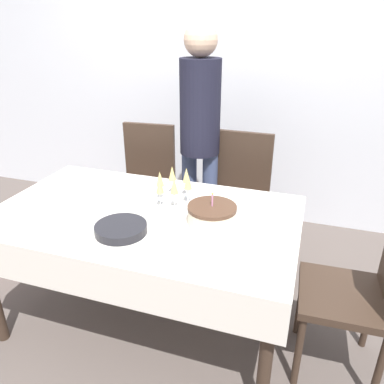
{
  "coord_description": "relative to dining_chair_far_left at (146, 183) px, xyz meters",
  "views": [
    {
      "loc": [
        0.8,
        -1.6,
        1.67
      ],
      "look_at": [
        0.24,
        0.08,
        0.86
      ],
      "focal_mm": 35.0,
      "sensor_mm": 36.0,
      "label": 1
    }
  ],
  "objects": [
    {
      "name": "gift_bag",
      "position": [
        -0.91,
        -0.58,
        -0.4
      ],
      "size": [
        0.18,
        0.11,
        0.28
      ],
      "color": "#CC333F",
      "rests_on": "ground_plane"
    },
    {
      "name": "dining_chair_far_right",
      "position": [
        0.73,
        0.0,
        0.0
      ],
      "size": [
        0.43,
        0.43,
        0.97
      ],
      "color": "#38281E",
      "rests_on": "ground_plane"
    },
    {
      "name": "ground_plane",
      "position": [
        0.37,
        -0.8,
        -0.54
      ],
      "size": [
        12.0,
        12.0,
        0.0
      ],
      "primitive_type": "plane",
      "color": "#564C47"
    },
    {
      "name": "wall_back",
      "position": [
        0.37,
        0.79,
        0.81
      ],
      "size": [
        8.0,
        0.05,
        2.7
      ],
      "color": "silver",
      "rests_on": "ground_plane"
    },
    {
      "name": "dining_chair_far_left",
      "position": [
        0.0,
        0.0,
        0.0
      ],
      "size": [
        0.45,
        0.45,
        0.97
      ],
      "color": "#38281E",
      "rests_on": "ground_plane"
    },
    {
      "name": "cake_knife",
      "position": [
        0.82,
        -0.99,
        0.2
      ],
      "size": [
        0.3,
        0.05,
        0.0
      ],
      "color": "silver",
      "rests_on": "dining_table"
    },
    {
      "name": "dining_chair_right_end",
      "position": [
        1.5,
        -0.8,
        0.0
      ],
      "size": [
        0.44,
        0.44,
        0.97
      ],
      "color": "#38281E",
      "rests_on": "ground_plane"
    },
    {
      "name": "champagne_tray",
      "position": [
        0.48,
        -0.63,
        0.28
      ],
      "size": [
        0.32,
        0.32,
        0.18
      ],
      "color": "silver",
      "rests_on": "dining_table"
    },
    {
      "name": "fork_pile",
      "position": [
        0.01,
        -0.99,
        0.21
      ],
      "size": [
        0.17,
        0.07,
        0.02
      ],
      "color": "silver",
      "rests_on": "dining_table"
    },
    {
      "name": "napkin_pile",
      "position": [
        -0.0,
        -0.84,
        0.2
      ],
      "size": [
        0.15,
        0.15,
        0.01
      ],
      "color": "white",
      "rests_on": "dining_table"
    },
    {
      "name": "person_standing",
      "position": [
        0.42,
        0.04,
        0.47
      ],
      "size": [
        0.28,
        0.28,
        1.67
      ],
      "color": "#3F4C72",
      "rests_on": "ground_plane"
    },
    {
      "name": "plate_stack_main",
      "position": [
        0.35,
        -1.02,
        0.22
      ],
      "size": [
        0.25,
        0.25,
        0.04
      ],
      "color": "black",
      "rests_on": "dining_table"
    },
    {
      "name": "birthday_cake",
      "position": [
        0.74,
        -0.81,
        0.25
      ],
      "size": [
        0.25,
        0.25,
        0.18
      ],
      "color": "beige",
      "rests_on": "dining_table"
    },
    {
      "name": "dining_table",
      "position": [
        0.37,
        -0.8,
        0.1
      ],
      "size": [
        1.63,
        0.97,
        0.74
      ],
      "color": "silver",
      "rests_on": "ground_plane"
    }
  ]
}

